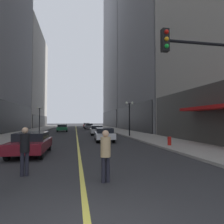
# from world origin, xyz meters

# --- Properties ---
(ground_plane) EXTENTS (200.00, 200.00, 0.00)m
(ground_plane) POSITION_xyz_m (0.00, 35.00, 0.00)
(ground_plane) COLOR #2D2D30
(sidewalk_left) EXTENTS (4.50, 78.00, 0.15)m
(sidewalk_left) POSITION_xyz_m (-8.25, 35.00, 0.07)
(sidewalk_left) COLOR #9E9991
(sidewalk_left) RESTS_ON ground
(sidewalk_right) EXTENTS (4.50, 78.00, 0.15)m
(sidewalk_right) POSITION_xyz_m (8.25, 35.00, 0.07)
(sidewalk_right) COLOR #9E9991
(sidewalk_right) RESTS_ON ground
(lane_centre_stripe) EXTENTS (0.16, 70.00, 0.01)m
(lane_centre_stripe) POSITION_xyz_m (0.00, 35.00, 0.00)
(lane_centre_stripe) COLOR #E5D64C
(lane_centre_stripe) RESTS_ON ground
(building_left_far) EXTENTS (12.93, 26.00, 29.20)m
(building_left_far) POSITION_xyz_m (-16.86, 60.00, 14.54)
(building_left_far) COLOR #A8A399
(building_left_far) RESTS_ON ground
(building_right_far) EXTENTS (12.99, 26.00, 85.68)m
(building_right_far) POSITION_xyz_m (16.90, 60.00, 42.75)
(building_right_far) COLOR gray
(building_right_far) RESTS_ON ground
(storefront_awning_right) EXTENTS (1.60, 6.82, 3.12)m
(storefront_awning_right) POSITION_xyz_m (9.70, 9.55, 2.99)
(storefront_awning_right) COLOR #B21414
(storefront_awning_right) RESTS_ON ground
(car_maroon) EXTENTS (1.93, 4.61, 1.32)m
(car_maroon) POSITION_xyz_m (-2.83, 9.42, 0.72)
(car_maroon) COLOR maroon
(car_maroon) RESTS_ON ground
(car_white) EXTENTS (1.94, 4.43, 1.32)m
(car_white) POSITION_xyz_m (2.57, 16.16, 0.72)
(car_white) COLOR silver
(car_white) RESTS_ON ground
(car_silver) EXTENTS (1.94, 4.72, 1.32)m
(car_silver) POSITION_xyz_m (2.77, 25.13, 0.72)
(car_silver) COLOR #B7B7BC
(car_silver) RESTS_ON ground
(car_green) EXTENTS (2.08, 4.25, 1.32)m
(car_green) POSITION_xyz_m (-2.60, 34.81, 0.72)
(car_green) COLOR #196038
(car_green) RESTS_ON ground
(car_grey) EXTENTS (2.02, 4.21, 1.32)m
(car_grey) POSITION_xyz_m (3.01, 45.42, 0.72)
(car_grey) COLOR slate
(car_grey) RESTS_ON ground
(car_red) EXTENTS (1.91, 4.10, 1.32)m
(car_red) POSITION_xyz_m (3.02, 55.49, 0.72)
(car_red) COLOR #B21919
(car_red) RESTS_ON ground
(pedestrian_in_tan_trench) EXTENTS (0.43, 0.43, 1.73)m
(pedestrian_in_tan_trench) POSITION_xyz_m (0.75, 3.29, 1.01)
(pedestrian_in_tan_trench) COLOR black
(pedestrian_in_tan_trench) RESTS_ON ground
(pedestrian_in_black_coat) EXTENTS (0.42, 0.42, 1.80)m
(pedestrian_in_black_coat) POSITION_xyz_m (-2.08, 4.58, 1.06)
(pedestrian_in_black_coat) COLOR black
(pedestrian_in_black_coat) RESTS_ON ground
(traffic_light_near_right) EXTENTS (3.43, 0.35, 5.65)m
(traffic_light_near_right) POSITION_xyz_m (5.35, 3.86, 3.74)
(traffic_light_near_right) COLOR black
(traffic_light_near_right) RESTS_ON ground
(street_lamp_left_far) EXTENTS (1.06, 0.36, 4.43)m
(street_lamp_left_far) POSITION_xyz_m (-6.40, 33.28, 3.26)
(street_lamp_left_far) COLOR black
(street_lamp_left_far) RESTS_ON ground
(street_lamp_right_mid) EXTENTS (1.06, 0.36, 4.43)m
(street_lamp_right_mid) POSITION_xyz_m (6.40, 20.64, 3.26)
(street_lamp_right_mid) COLOR black
(street_lamp_right_mid) RESTS_ON ground
(fire_hydrant_right) EXTENTS (0.28, 0.28, 0.80)m
(fire_hydrant_right) POSITION_xyz_m (6.90, 11.01, 0.40)
(fire_hydrant_right) COLOR red
(fire_hydrant_right) RESTS_ON ground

